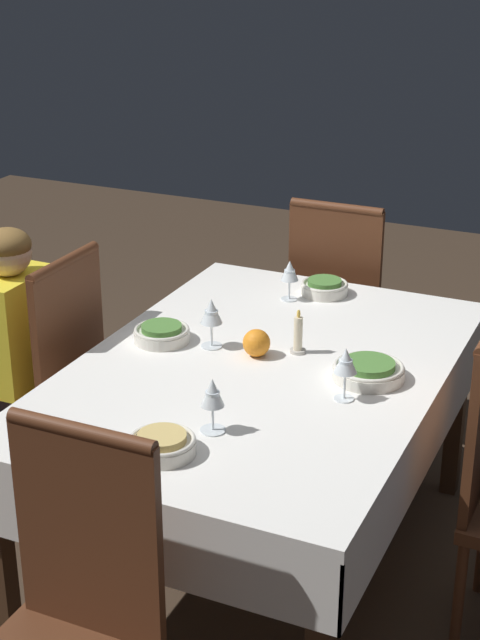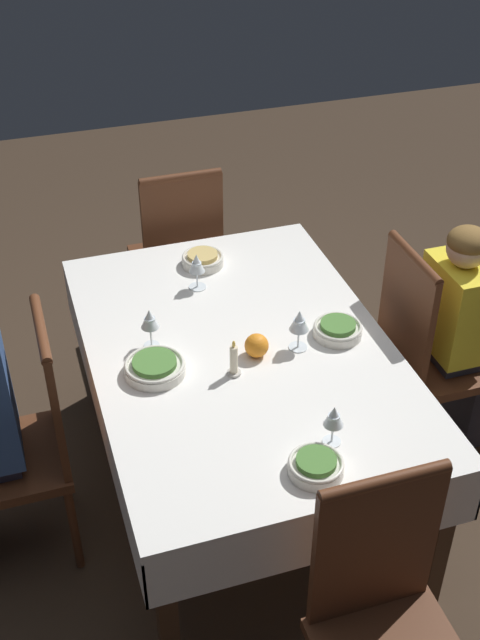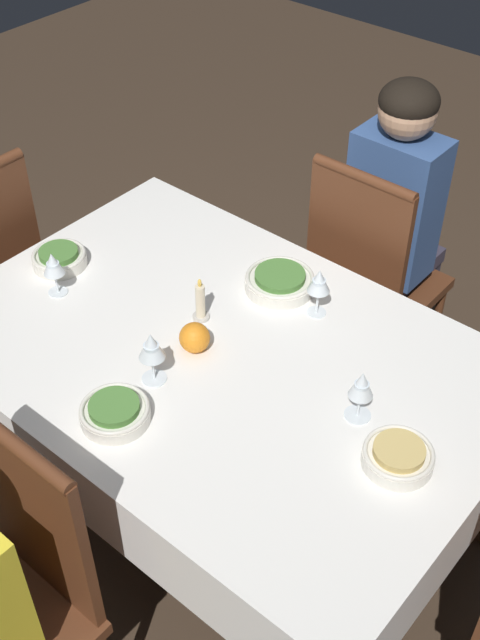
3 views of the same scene
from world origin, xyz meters
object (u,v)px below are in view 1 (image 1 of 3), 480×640
dining_table (261,388)px  bowl_south (162,333)px  candle_centerpiece (298,337)px  orange_fruit (256,343)px  wine_glass_west (290,272)px  bowl_east (162,444)px  person_child_yellow (4,360)px  bowl_north (369,370)px  chair_west (342,307)px  chair_south (46,382)px  wine_glass_south (211,313)px  chair_east (66,628)px  bowl_west (324,287)px  wine_glass_north (346,363)px  wine_glass_east (213,395)px

dining_table → bowl_south: bowl_south is taller
candle_centerpiece → orange_fruit: bearing=-54.9°
wine_glass_west → bowl_east: bearing=5.2°
person_child_yellow → bowl_north: size_ratio=4.99×
dining_table → chair_west: 1.07m
chair_south → wine_glass_south: bearing=98.3°
chair_west → candle_centerpiece: bearing=99.9°
chair_east → bowl_north: 1.18m
wine_glass_west → chair_east: bearing=3.6°
bowl_west → bowl_north: bearing=30.6°
chair_east → wine_glass_north: chair_east is taller
bowl_west → candle_centerpiece: candle_centerpiece is taller
chair_south → wine_glass_west: bearing=130.5°
wine_glass_south → candle_centerpiece: (-0.07, 0.27, -0.06)m
chair_east → candle_centerpiece: (-1.19, 0.09, 0.26)m
chair_south → wine_glass_north: chair_south is taller
person_child_yellow → orange_fruit: bearing=95.1°
wine_glass_west → bowl_east: size_ratio=0.84×
chair_south → bowl_east: size_ratio=5.73×
chair_east → wine_glass_south: chair_east is taller
bowl_south → wine_glass_east: size_ratio=1.17×
wine_glass_north → bowl_west: wine_glass_north is taller
bowl_north → bowl_south: 0.70m
chair_west → person_child_yellow: size_ratio=0.94×
bowl_south → chair_south: bearing=-81.9°
chair_east → orange_fruit: bearing=90.8°
chair_south → chair_east: (1.03, 0.77, 0.00)m
bowl_west → orange_fruit: orange_fruit is taller
wine_glass_north → candle_centerpiece: bearing=-136.0°
chair_east → bowl_west: size_ratio=5.88×
wine_glass_west → bowl_east: (1.14, 0.10, -0.08)m
wine_glass_west → bowl_south: bearing=-25.1°
chair_west → orange_fruit: size_ratio=11.54×
dining_table → bowl_west: bearing=-177.4°
chair_west → bowl_north: chair_west is taller
bowl_north → bowl_west: 0.70m
bowl_south → candle_centerpiece: bearing=102.8°
dining_table → wine_glass_south: size_ratio=9.75×
wine_glass_west → person_child_yellow: bearing=-55.7°
chair_west → chair_east: bearing=91.8°
bowl_north → bowl_east: 0.73m
wine_glass_east → bowl_west: bearing=-176.1°
dining_table → bowl_north: size_ratio=7.41×
bowl_west → dining_table: bearing=2.6°
chair_west → person_child_yellow: 1.39m
wine_glass_east → person_child_yellow: bearing=-111.9°
person_child_yellow → bowl_north: person_child_yellow is taller
bowl_west → bowl_east: same height
bowl_north → wine_glass_east: bearing=-30.7°
wine_glass_west → orange_fruit: wine_glass_west is taller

